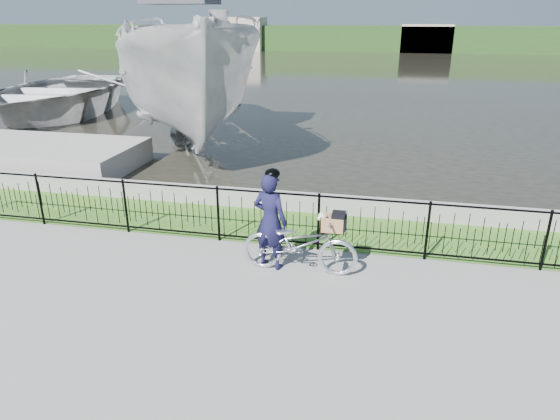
% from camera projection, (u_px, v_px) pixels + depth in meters
% --- Properties ---
extents(ground, '(120.00, 120.00, 0.00)m').
position_uv_depth(ground, '(246.00, 284.00, 8.42)').
color(ground, gray).
rests_on(ground, ground).
extents(grass_strip, '(60.00, 2.00, 0.01)m').
position_uv_depth(grass_strip, '(278.00, 225.00, 10.78)').
color(grass_strip, '#417223').
rests_on(grass_strip, ground).
extents(water, '(120.00, 120.00, 0.00)m').
position_uv_depth(water, '(362.00, 74.00, 38.46)').
color(water, black).
rests_on(water, ground).
extents(quay_wall, '(60.00, 0.30, 0.40)m').
position_uv_depth(quay_wall, '(288.00, 201.00, 11.62)').
color(quay_wall, gray).
rests_on(quay_wall, ground).
extents(fence, '(14.00, 0.06, 1.15)m').
position_uv_depth(fence, '(267.00, 218.00, 9.66)').
color(fence, black).
rests_on(fence, ground).
extents(far_treeline, '(120.00, 6.00, 3.00)m').
position_uv_depth(far_treeline, '(376.00, 38.00, 62.49)').
color(far_treeline, '#26451A').
rests_on(far_treeline, ground).
extents(far_building_left, '(8.00, 4.00, 4.00)m').
position_uv_depth(far_building_left, '(234.00, 34.00, 64.01)').
color(far_building_left, '#B2A48F').
rests_on(far_building_left, ground).
extents(far_building_right, '(6.00, 3.00, 3.20)m').
position_uv_depth(far_building_right, '(426.00, 39.00, 59.91)').
color(far_building_right, '#B2A48F').
rests_on(far_building_right, ground).
extents(bicycle_rig, '(2.02, 0.71, 1.18)m').
position_uv_depth(bicycle_rig, '(300.00, 243.00, 8.67)').
color(bicycle_rig, silver).
rests_on(bicycle_rig, ground).
extents(cyclist, '(0.74, 0.60, 1.83)m').
position_uv_depth(cyclist, '(270.00, 220.00, 8.72)').
color(cyclist, black).
rests_on(cyclist, ground).
extents(boat_near, '(9.11, 11.96, 6.16)m').
position_uv_depth(boat_near, '(186.00, 78.00, 16.78)').
color(boat_near, '#B6B7B6').
rests_on(boat_near, water).
extents(boat_far, '(8.53, 10.83, 2.03)m').
position_uv_depth(boat_far, '(58.00, 92.00, 22.28)').
color(boat_far, '#B6B7B6').
rests_on(boat_far, water).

